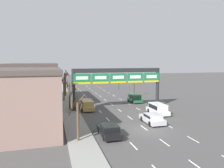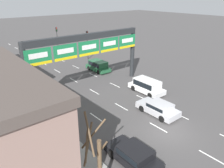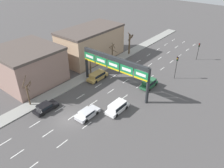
{
  "view_description": "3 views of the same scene",
  "coord_description": "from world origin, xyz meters",
  "px_view_note": "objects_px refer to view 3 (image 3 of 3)",
  "views": [
    {
      "loc": [
        -10.68,
        -22.94,
        8.11
      ],
      "look_at": [
        -1.39,
        10.69,
        4.45
      ],
      "focal_mm": 35.0,
      "sensor_mm": 36.0,
      "label": 1
    },
    {
      "loc": [
        -13.75,
        -9.22,
        11.12
      ],
      "look_at": [
        0.82,
        8.55,
        1.6
      ],
      "focal_mm": 35.0,
      "sensor_mm": 36.0,
      "label": 2
    },
    {
      "loc": [
        22.69,
        -16.83,
        23.24
      ],
      "look_at": [
        1.73,
        9.24,
        3.11
      ],
      "focal_mm": 35.0,
      "sensor_mm": 36.0,
      "label": 3
    }
  ],
  "objects_px": {
    "tree_bare_furthest": "(112,52)",
    "car_silver": "(87,113)",
    "tree_bare_closest": "(90,64)",
    "traffic_light_near_gantry": "(199,48)",
    "suv_gold": "(97,76)",
    "sign_gantry": "(114,65)",
    "suv_green": "(149,83)",
    "tree_bare_third": "(28,92)",
    "tree_bare_second": "(130,43)",
    "car_black": "(45,107)",
    "traffic_light_mid_block": "(177,63)",
    "suv_white": "(117,107)"
  },
  "relations": [
    {
      "from": "car_black",
      "to": "tree_bare_second",
      "type": "height_order",
      "value": "tree_bare_second"
    },
    {
      "from": "suv_white",
      "to": "tree_bare_second",
      "type": "xyz_separation_m",
      "value": [
        -12.59,
        21.53,
        2.24
      ]
    },
    {
      "from": "car_black",
      "to": "tree_bare_furthest",
      "type": "relative_size",
      "value": 0.86
    },
    {
      "from": "tree_bare_third",
      "to": "sign_gantry",
      "type": "bearing_deg",
      "value": 58.0
    },
    {
      "from": "suv_gold",
      "to": "suv_green",
      "type": "bearing_deg",
      "value": 22.42
    },
    {
      "from": "tree_bare_second",
      "to": "tree_bare_closest",
      "type": "bearing_deg",
      "value": -90.52
    },
    {
      "from": "car_black",
      "to": "traffic_light_near_gantry",
      "type": "bearing_deg",
      "value": 71.26
    },
    {
      "from": "car_silver",
      "to": "tree_bare_furthest",
      "type": "relative_size",
      "value": 0.87
    },
    {
      "from": "car_silver",
      "to": "car_black",
      "type": "bearing_deg",
      "value": -153.54
    },
    {
      "from": "suv_gold",
      "to": "tree_bare_second",
      "type": "xyz_separation_m",
      "value": [
        -2.61,
        15.52,
        2.25
      ]
    },
    {
      "from": "tree_bare_third",
      "to": "tree_bare_second",
      "type": "bearing_deg",
      "value": 88.82
    },
    {
      "from": "suv_white",
      "to": "traffic_light_near_gantry",
      "type": "bearing_deg",
      "value": 84.51
    },
    {
      "from": "traffic_light_near_gantry",
      "to": "tree_bare_third",
      "type": "height_order",
      "value": "tree_bare_third"
    },
    {
      "from": "car_silver",
      "to": "traffic_light_mid_block",
      "type": "xyz_separation_m",
      "value": [
        5.6,
        21.01,
        2.91
      ]
    },
    {
      "from": "traffic_light_mid_block",
      "to": "suv_gold",
      "type": "bearing_deg",
      "value": -139.6
    },
    {
      "from": "sign_gantry",
      "to": "suv_green",
      "type": "distance_m",
      "value": 8.3
    },
    {
      "from": "traffic_light_near_gantry",
      "to": "suv_white",
      "type": "bearing_deg",
      "value": -95.49
    },
    {
      "from": "traffic_light_mid_block",
      "to": "tree_bare_furthest",
      "type": "height_order",
      "value": "tree_bare_furthest"
    },
    {
      "from": "sign_gantry",
      "to": "car_black",
      "type": "relative_size",
      "value": 3.62
    },
    {
      "from": "suv_white",
      "to": "suv_green",
      "type": "xyz_separation_m",
      "value": [
        0.16,
        10.19,
        -0.02
      ]
    },
    {
      "from": "sign_gantry",
      "to": "traffic_light_near_gantry",
      "type": "distance_m",
      "value": 25.28
    },
    {
      "from": "suv_green",
      "to": "tree_bare_closest",
      "type": "relative_size",
      "value": 0.88
    },
    {
      "from": "sign_gantry",
      "to": "tree_bare_second",
      "type": "relative_size",
      "value": 2.54
    },
    {
      "from": "suv_green",
      "to": "tree_bare_closest",
      "type": "bearing_deg",
      "value": -165.28
    },
    {
      "from": "traffic_light_mid_block",
      "to": "tree_bare_third",
      "type": "relative_size",
      "value": 0.92
    },
    {
      "from": "suv_gold",
      "to": "traffic_light_near_gantry",
      "type": "bearing_deg",
      "value": 61.12
    },
    {
      "from": "car_silver",
      "to": "suv_gold",
      "type": "bearing_deg",
      "value": 124.34
    },
    {
      "from": "car_black",
      "to": "tree_bare_closest",
      "type": "bearing_deg",
      "value": 101.95
    },
    {
      "from": "suv_white",
      "to": "car_silver",
      "type": "xyz_separation_m",
      "value": [
        -2.97,
        -4.26,
        -0.23
      ]
    },
    {
      "from": "tree_bare_closest",
      "to": "tree_bare_second",
      "type": "relative_size",
      "value": 0.8
    },
    {
      "from": "suv_gold",
      "to": "traffic_light_mid_block",
      "type": "height_order",
      "value": "traffic_light_mid_block"
    },
    {
      "from": "suv_gold",
      "to": "tree_bare_third",
      "type": "height_order",
      "value": "tree_bare_third"
    },
    {
      "from": "traffic_light_mid_block",
      "to": "car_silver",
      "type": "bearing_deg",
      "value": -104.93
    },
    {
      "from": "tree_bare_furthest",
      "to": "tree_bare_second",
      "type": "bearing_deg",
      "value": 84.69
    },
    {
      "from": "suv_green",
      "to": "traffic_light_near_gantry",
      "type": "bearing_deg",
      "value": 82.07
    },
    {
      "from": "tree_bare_third",
      "to": "traffic_light_mid_block",
      "type": "bearing_deg",
      "value": 57.6
    },
    {
      "from": "sign_gantry",
      "to": "traffic_light_near_gantry",
      "type": "xyz_separation_m",
      "value": [
        7.63,
        24.0,
        -2.14
      ]
    },
    {
      "from": "suv_green",
      "to": "traffic_light_mid_block",
      "type": "xyz_separation_m",
      "value": [
        2.48,
        6.56,
        2.69
      ]
    },
    {
      "from": "traffic_light_mid_block",
      "to": "tree_bare_second",
      "type": "xyz_separation_m",
      "value": [
        -15.23,
        4.78,
        -0.43
      ]
    },
    {
      "from": "car_black",
      "to": "suv_green",
      "type": "height_order",
      "value": "suv_green"
    },
    {
      "from": "suv_white",
      "to": "traffic_light_mid_block",
      "type": "height_order",
      "value": "traffic_light_mid_block"
    },
    {
      "from": "tree_bare_third",
      "to": "tree_bare_furthest",
      "type": "bearing_deg",
      "value": 89.96
    },
    {
      "from": "suv_green",
      "to": "tree_bare_closest",
      "type": "xyz_separation_m",
      "value": [
        -12.88,
        -3.39,
        1.71
      ]
    },
    {
      "from": "tree_bare_furthest",
      "to": "car_silver",
      "type": "bearing_deg",
      "value": -62.21
    },
    {
      "from": "sign_gantry",
      "to": "traffic_light_near_gantry",
      "type": "height_order",
      "value": "sign_gantry"
    },
    {
      "from": "tree_bare_closest",
      "to": "traffic_light_near_gantry",
      "type": "bearing_deg",
      "value": 55.25
    },
    {
      "from": "car_silver",
      "to": "tree_bare_third",
      "type": "height_order",
      "value": "tree_bare_third"
    },
    {
      "from": "car_black",
      "to": "suv_gold",
      "type": "distance_m",
      "value": 13.61
    },
    {
      "from": "suv_green",
      "to": "sign_gantry",
      "type": "bearing_deg",
      "value": -134.95
    },
    {
      "from": "suv_green",
      "to": "tree_bare_third",
      "type": "distance_m",
      "value": 22.81
    }
  ]
}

